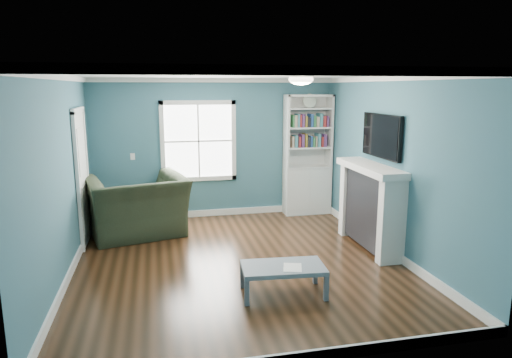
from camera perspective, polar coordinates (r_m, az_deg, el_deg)
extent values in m
plane|color=black|center=(6.55, -2.16, -10.41)|extent=(5.00, 5.00, 0.00)
plane|color=#366579|center=(8.63, -5.19, 3.80)|extent=(4.50, 0.00, 4.50)
plane|color=#366579|center=(3.82, 4.44, -5.86)|extent=(4.50, 0.00, 4.50)
plane|color=#366579|center=(6.21, -23.14, -0.04)|extent=(0.00, 5.00, 5.00)
plane|color=#366579|center=(6.94, 16.37, 1.54)|extent=(0.00, 5.00, 5.00)
plane|color=white|center=(6.09, -2.34, 12.96)|extent=(5.00, 5.00, 0.00)
cube|color=white|center=(8.86, -5.03, -4.18)|extent=(4.50, 0.03, 0.12)
cube|color=white|center=(6.55, -22.15, -10.73)|extent=(0.03, 5.00, 0.12)
cube|color=white|center=(7.24, 15.71, -8.18)|extent=(0.03, 5.00, 0.12)
cube|color=white|center=(8.54, -5.33, 12.20)|extent=(4.50, 0.04, 0.08)
cube|color=white|center=(3.67, 4.65, 13.37)|extent=(4.50, 0.04, 0.08)
cube|color=white|center=(6.10, -23.89, 11.65)|extent=(0.04, 5.00, 0.08)
cube|color=white|center=(6.84, 16.82, 11.99)|extent=(0.04, 5.00, 0.08)
cube|color=white|center=(8.58, -7.20, 4.72)|extent=(1.24, 0.01, 1.34)
cube|color=white|center=(8.53, -11.62, 4.54)|extent=(0.08, 0.06, 1.50)
cube|color=white|center=(8.65, -2.81, 4.85)|extent=(0.08, 0.06, 1.50)
cube|color=white|center=(8.67, -7.07, 0.05)|extent=(1.40, 0.06, 0.08)
cube|color=white|center=(8.51, -7.31, 9.46)|extent=(1.40, 0.06, 0.08)
cube|color=white|center=(8.56, -7.19, 4.71)|extent=(1.24, 0.03, 0.03)
cube|color=white|center=(8.56, -7.19, 4.71)|extent=(0.03, 0.03, 1.34)
cube|color=silver|center=(8.98, 6.36, -1.44)|extent=(0.90, 0.35, 0.90)
cube|color=silver|center=(8.67, 3.82, 5.85)|extent=(0.04, 0.35, 1.40)
cube|color=silver|center=(8.94, 9.14, 5.90)|extent=(0.04, 0.35, 1.40)
cube|color=silver|center=(8.95, 6.18, 5.99)|extent=(0.90, 0.02, 1.40)
cube|color=silver|center=(8.76, 6.62, 10.32)|extent=(0.90, 0.35, 0.04)
cube|color=silver|center=(8.89, 6.42, 1.52)|extent=(0.84, 0.33, 0.03)
cube|color=silver|center=(8.83, 6.48, 3.95)|extent=(0.84, 0.33, 0.03)
cube|color=silver|center=(8.79, 6.53, 6.40)|extent=(0.84, 0.33, 0.03)
cube|color=silver|center=(8.77, 6.59, 8.75)|extent=(0.84, 0.33, 0.03)
cube|color=tan|center=(8.80, 6.54, 4.74)|extent=(0.70, 0.25, 0.22)
cube|color=teal|center=(8.76, 6.60, 7.21)|extent=(0.70, 0.25, 0.22)
cylinder|color=beige|center=(8.71, 6.72, 9.68)|extent=(0.26, 0.06, 0.26)
cube|color=black|center=(7.19, 14.18, -3.74)|extent=(0.30, 1.20, 1.10)
cube|color=black|center=(7.23, 13.96, -5.28)|extent=(0.22, 0.65, 0.70)
cube|color=silver|center=(6.61, 16.60, -5.19)|extent=(0.36, 0.16, 1.20)
cube|color=silver|center=(7.76, 11.85, -2.51)|extent=(0.36, 0.16, 1.20)
cube|color=silver|center=(7.03, 14.14, 1.36)|extent=(0.44, 1.58, 0.10)
cube|color=black|center=(7.03, 15.43, 5.21)|extent=(0.06, 1.10, 0.65)
cube|color=silver|center=(7.61, -20.91, -0.02)|extent=(0.04, 0.80, 2.05)
cube|color=white|center=(7.17, -21.34, -0.71)|extent=(0.05, 0.08, 2.13)
cube|color=white|center=(8.05, -20.38, 0.60)|extent=(0.05, 0.08, 2.13)
cube|color=white|center=(7.49, -21.41, 8.00)|extent=(0.05, 0.98, 0.08)
sphere|color=#BF8C3F|center=(7.91, -20.13, -0.12)|extent=(0.07, 0.07, 0.07)
ellipsoid|color=white|center=(6.40, 5.65, 12.30)|extent=(0.34, 0.34, 0.15)
cylinder|color=white|center=(6.40, 5.65, 12.71)|extent=(0.38, 0.38, 0.03)
cube|color=white|center=(8.57, -15.17, 2.73)|extent=(0.08, 0.01, 0.12)
imported|color=black|center=(7.80, -14.70, -2.07)|extent=(1.72, 1.33, 1.33)
cube|color=#525963|center=(5.31, -1.15, -14.04)|extent=(0.06, 0.06, 0.30)
cube|color=#525963|center=(5.48, 8.76, -13.33)|extent=(0.06, 0.06, 0.30)
cube|color=#525963|center=(5.75, -1.71, -12.00)|extent=(0.06, 0.06, 0.30)
cube|color=#525963|center=(5.91, 7.43, -11.43)|extent=(0.06, 0.06, 0.30)
cube|color=slate|center=(5.52, 3.41, -11.01)|extent=(1.02, 0.61, 0.05)
cube|color=white|center=(5.46, 4.59, -10.96)|extent=(0.28, 0.32, 0.00)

